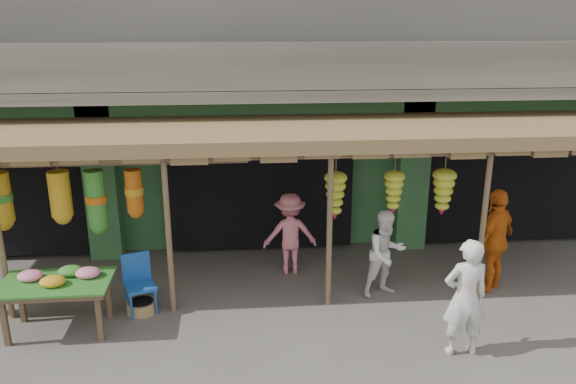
{
  "coord_description": "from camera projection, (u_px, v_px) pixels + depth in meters",
  "views": [
    {
      "loc": [
        -0.35,
        -8.34,
        4.54
      ],
      "look_at": [
        0.45,
        1.0,
        1.57
      ],
      "focal_mm": 35.0,
      "sensor_mm": 36.0,
      "label": 1
    }
  ],
  "objects": [
    {
      "name": "ground",
      "position": [
        266.0,
        300.0,
        9.33
      ],
      "size": [
        80.0,
        80.0,
        0.0
      ],
      "primitive_type": "plane",
      "color": "#514C47",
      "rests_on": "ground"
    },
    {
      "name": "building",
      "position": [
        254.0,
        68.0,
        12.93
      ],
      "size": [
        16.4,
        6.8,
        7.0
      ],
      "color": "gray",
      "rests_on": "ground"
    },
    {
      "name": "awning",
      "position": [
        253.0,
        138.0,
        9.3
      ],
      "size": [
        14.0,
        2.7,
        2.79
      ],
      "color": "brown",
      "rests_on": "ground"
    },
    {
      "name": "flower_table",
      "position": [
        58.0,
        284.0,
        8.23
      ],
      "size": [
        1.59,
        0.95,
        0.95
      ],
      "rotation": [
        0.0,
        0.0,
        0.01
      ],
      "color": "brown",
      "rests_on": "ground"
    },
    {
      "name": "blue_chair",
      "position": [
        138.0,
        280.0,
        8.9
      ],
      "size": [
        0.58,
        0.59,
        0.94
      ],
      "rotation": [
        0.0,
        0.0,
        0.37
      ],
      "color": "#1950A7",
      "rests_on": "ground"
    },
    {
      "name": "basket_left",
      "position": [
        32.0,
        290.0,
        9.44
      ],
      "size": [
        0.6,
        0.6,
        0.21
      ],
      "primitive_type": "cylinder",
      "rotation": [
        0.0,
        0.0,
        -0.23
      ],
      "color": "olive",
      "rests_on": "ground"
    },
    {
      "name": "basket_mid",
      "position": [
        142.0,
        307.0,
        8.95
      ],
      "size": [
        0.57,
        0.57,
        0.18
      ],
      "primitive_type": "cylinder",
      "rotation": [
        0.0,
        0.0,
        0.24
      ],
      "color": "olive",
      "rests_on": "ground"
    },
    {
      "name": "person_front",
      "position": [
        465.0,
        298.0,
        7.64
      ],
      "size": [
        0.64,
        0.43,
        1.71
      ],
      "primitive_type": "imported",
      "rotation": [
        0.0,
        0.0,
        3.17
      ],
      "color": "silver",
      "rests_on": "ground"
    },
    {
      "name": "person_right",
      "position": [
        386.0,
        254.0,
        9.31
      ],
      "size": [
        0.88,
        0.78,
        1.5
      ],
      "primitive_type": "imported",
      "rotation": [
        0.0,
        0.0,
        0.34
      ],
      "color": "white",
      "rests_on": "ground"
    },
    {
      "name": "person_vendor",
      "position": [
        495.0,
        240.0,
        9.46
      ],
      "size": [
        1.11,
        1.01,
        1.81
      ],
      "primitive_type": "imported",
      "rotation": [
        0.0,
        0.0,
        3.81
      ],
      "color": "#CE5C13",
      "rests_on": "ground"
    },
    {
      "name": "person_shopper",
      "position": [
        290.0,
        234.0,
        10.15
      ],
      "size": [
        0.99,
        0.59,
        1.51
      ],
      "primitive_type": "imported",
      "rotation": [
        0.0,
        0.0,
        3.17
      ],
      "color": "#D36F7D",
      "rests_on": "ground"
    }
  ]
}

